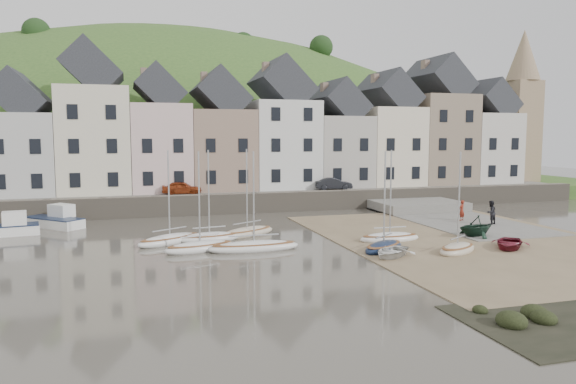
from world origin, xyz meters
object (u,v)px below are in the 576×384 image
object	(u,v)px
rowboat_white	(391,251)
car_right	(334,184)
rowboat_red	(509,243)
person_red	(462,210)
car_left	(182,188)
person_dark	(491,212)
sailboat_0	(170,239)
rowboat_green	(476,226)

from	to	relation	value
rowboat_white	car_right	world-z (taller)	car_right
rowboat_red	person_red	world-z (taller)	person_red
car_left	person_dark	bearing A→B (deg)	-110.85
rowboat_red	car_left	bearing A→B (deg)	171.47
rowboat_white	sailboat_0	bearing A→B (deg)	-160.35
sailboat_0	rowboat_red	xyz separation A→B (m)	(20.07, -7.86, 0.13)
rowboat_green	car_left	bearing A→B (deg)	-144.53
person_dark	car_right	xyz separation A→B (m)	(-7.37, 14.90, 1.15)
sailboat_0	person_dark	world-z (taller)	sailboat_0
person_red	person_dark	bearing A→B (deg)	87.40
sailboat_0	car_left	distance (m)	15.19
person_dark	sailboat_0	bearing A→B (deg)	-19.80
car_right	sailboat_0	bearing A→B (deg)	137.07
sailboat_0	car_right	world-z (taller)	sailboat_0
rowboat_red	car_right	size ratio (longest dim) A/B	0.88
sailboat_0	rowboat_white	bearing A→B (deg)	-33.32
person_red	car_left	bearing A→B (deg)	-57.63
rowboat_green	rowboat_red	distance (m)	4.00
sailboat_0	car_left	size ratio (longest dim) A/B	1.77
person_dark	car_left	bearing A→B (deg)	-53.46
rowboat_red	person_dark	distance (m)	9.09
rowboat_red	rowboat_green	bearing A→B (deg)	127.44
rowboat_green	rowboat_red	size ratio (longest dim) A/B	0.88
rowboat_green	car_right	world-z (taller)	car_right
sailboat_0	car_right	size ratio (longest dim) A/B	1.72
rowboat_white	car_left	distance (m)	24.84
person_red	car_right	size ratio (longest dim) A/B	0.45
rowboat_white	rowboat_red	world-z (taller)	rowboat_red
person_red	person_dark	xyz separation A→B (m)	(1.05, -2.31, 0.11)
rowboat_white	rowboat_green	size ratio (longest dim) A/B	1.06
sailboat_0	car_right	xyz separation A→B (m)	(17.24, 14.89, 1.94)
rowboat_white	car_right	size ratio (longest dim) A/B	0.82
rowboat_red	car_right	bearing A→B (deg)	140.49
car_right	rowboat_white	bearing A→B (deg)	173.26
sailboat_0	person_red	xyz separation A→B (m)	(23.55, 2.30, 0.69)
car_left	car_right	bearing A→B (deg)	-77.17
sailboat_0	car_right	distance (m)	22.86
sailboat_0	rowboat_white	world-z (taller)	sailboat_0
sailboat_0	rowboat_white	xyz separation A→B (m)	(11.99, -7.88, 0.11)
rowboat_green	person_dark	xyz separation A→B (m)	(4.12, 3.89, 0.25)
rowboat_white	rowboat_green	bearing A→B (deg)	78.06
person_dark	car_left	size ratio (longest dim) A/B	0.52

